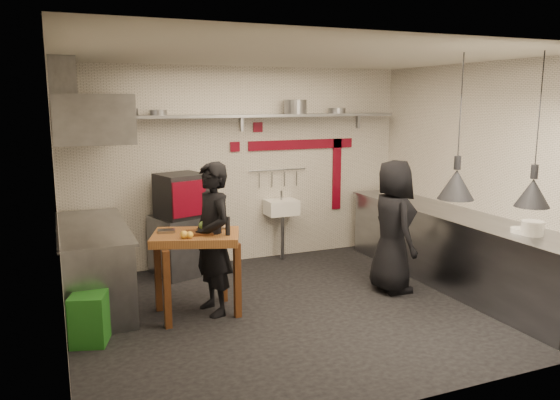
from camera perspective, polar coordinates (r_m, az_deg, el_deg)
name	(u,v)px	position (r m, az deg, el deg)	size (l,w,h in m)	color
floor	(302,308)	(6.34, 2.31, -11.25)	(5.00, 5.00, 0.00)	black
ceiling	(304,55)	(5.91, 2.52, 14.88)	(5.00, 5.00, 0.00)	beige
wall_back	(241,166)	(7.90, -4.05, 3.58)	(5.00, 0.04, 2.80)	beige
wall_front	(422,229)	(4.19, 14.65, -2.91)	(5.00, 0.04, 2.80)	beige
wall_left	(57,204)	(5.42, -22.31, -0.37)	(0.04, 4.20, 2.80)	beige
wall_right	(482,175)	(7.37, 20.34, 2.45)	(0.04, 4.20, 2.80)	beige
red_band_horiz	(302,144)	(8.20, 2.30, 5.82)	(1.70, 0.02, 0.14)	#650515
red_band_vert	(337,174)	(8.52, 5.94, 2.70)	(0.14, 0.02, 1.10)	#650515
red_tile_a	(258,127)	(7.92, -2.32, 7.61)	(0.14, 0.02, 0.14)	#650515
red_tile_b	(235,147)	(7.82, -4.73, 5.57)	(0.14, 0.02, 0.14)	#650515
back_shelf	(245,116)	(7.67, -3.69, 8.78)	(4.60, 0.34, 0.04)	slate
shelf_bracket_left	(101,125)	(7.43, -18.17, 7.46)	(0.04, 0.06, 0.24)	slate
shelf_bracket_mid	(242,123)	(7.82, -4.04, 8.07)	(0.04, 0.06, 0.24)	slate
shelf_bracket_right	(358,121)	(8.62, 8.15, 8.22)	(0.04, 0.06, 0.24)	slate
pan_far_left	(127,112)	(7.31, -15.68, 8.84)	(0.27, 0.27, 0.09)	slate
pan_mid_left	(158,113)	(7.37, -12.60, 8.91)	(0.22, 0.22, 0.07)	slate
stock_pot	(295,107)	(7.95, 1.61, 9.72)	(0.33, 0.33, 0.20)	slate
pan_right	(337,111)	(8.26, 5.97, 9.28)	(0.25, 0.25, 0.08)	slate
oven_stand	(183,244)	(7.57, -10.10, -4.58)	(0.73, 0.66, 0.80)	slate
combi_oven	(181,195)	(7.35, -10.30, 0.48)	(0.57, 0.53, 0.58)	black
oven_door	(189,199)	(7.08, -9.46, 0.12)	(0.48, 0.03, 0.46)	#650515
oven_glass	(191,198)	(7.10, -9.28, 0.16)	(0.40, 0.02, 0.34)	black
hand_sink	(281,207)	(8.02, 0.14, -0.77)	(0.46, 0.34, 0.22)	white
sink_tap	(281,195)	(7.99, 0.15, 0.50)	(0.03, 0.03, 0.14)	slate
sink_drain	(282,237)	(8.08, 0.25, -3.88)	(0.06, 0.06, 0.66)	slate
utensil_rail	(278,170)	(8.06, -0.24, 3.18)	(0.02, 0.02, 0.90)	slate
counter_right	(455,250)	(7.32, 17.85, -5.04)	(0.70, 3.80, 0.90)	slate
counter_right_top	(457,215)	(7.22, 18.05, -1.48)	(0.76, 3.90, 0.03)	slate
plate_stack	(532,228)	(6.34, 24.88, -2.69)	(0.22, 0.22, 0.15)	white
small_bowl_right	(520,230)	(6.43, 23.82, -2.92)	(0.21, 0.21, 0.05)	white
counter_left	(94,267)	(6.67, -18.82, -6.61)	(0.70, 1.90, 0.90)	slate
counter_left_top	(92,227)	(6.55, -19.06, -2.72)	(0.76, 2.00, 0.03)	slate
extractor_hood	(90,117)	(6.40, -19.28, 8.15)	(0.78, 1.60, 0.50)	slate
hood_duct	(62,80)	(6.39, -21.78, 11.59)	(0.28, 0.28, 0.50)	slate
green_bin	(89,319)	(5.71, -19.31, -11.66)	(0.33, 0.33, 0.50)	#1B5D18
prep_table	(197,274)	(6.10, -8.67, -7.63)	(0.92, 0.64, 0.92)	brown
cutting_board	(198,233)	(5.94, -8.53, -3.41)	(0.31, 0.22, 0.03)	#512912
pepper_mill	(228,226)	(5.82, -5.48, -2.72)	(0.05, 0.05, 0.20)	black
lemon_a	(184,235)	(5.77, -9.99, -3.58)	(0.08, 0.08, 0.08)	gold
lemon_b	(190,235)	(5.76, -9.40, -3.61)	(0.07, 0.07, 0.07)	gold
veg_ball	(203,225)	(6.11, -8.05, -2.65)	(0.10, 0.10, 0.10)	#629440
steel_tray	(166,231)	(6.06, -11.79, -3.20)	(0.19, 0.12, 0.03)	slate
bowl	(221,225)	(6.18, -6.14, -2.60)	(0.21, 0.21, 0.07)	white
heat_lamp_near	(460,128)	(5.81, 18.26, 7.21)	(0.37, 0.37, 1.47)	black
heat_lamp_far	(538,131)	(5.88, 25.35, 6.57)	(0.34, 0.34, 1.51)	black
chef_left	(213,239)	(6.02, -7.05, -4.05)	(0.62, 0.40, 1.69)	black
chef_right	(393,226)	(6.82, 11.72, -2.71)	(0.80, 0.52, 1.63)	black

